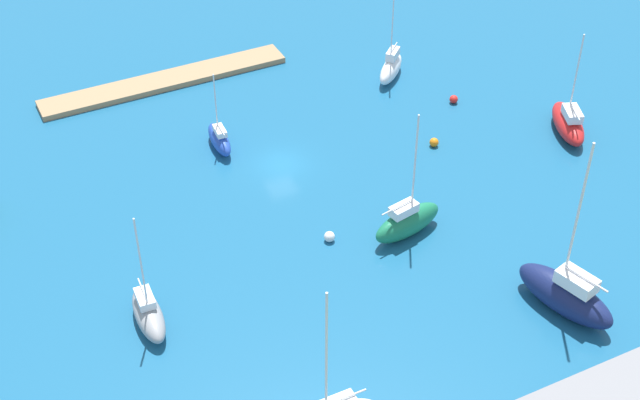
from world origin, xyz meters
name	(u,v)px	position (x,y,z in m)	size (l,w,h in m)	color
water	(281,164)	(0.00, 0.00, 0.00)	(160.00, 160.00, 0.00)	#19567F
pier_dock	(165,81)	(4.55, -16.75, 0.27)	(23.90, 3.06, 0.54)	#997A56
sailboat_red_outer_mooring	(568,123)	(-24.56, 6.97, 1.13)	(4.38, 6.77, 9.61)	red
sailboat_blue_by_breakwater	(219,139)	(3.74, -4.47, 0.98)	(1.66, 4.75, 7.24)	#2347B2
sailboat_green_lone_north	(407,221)	(-4.90, 12.55, 1.31)	(6.38, 2.98, 10.85)	#19724C
sailboat_gray_inner_mooring	(148,314)	(15.75, 12.89, 1.02)	(2.08, 5.53, 9.69)	gray
sailboat_navy_far_south	(566,294)	(-10.66, 24.35, 1.50)	(4.57, 8.11, 14.04)	#141E4C
sailboat_white_mid_basin	(391,67)	(-15.28, -8.13, 1.13)	(4.82, 4.64, 9.18)	white
mooring_buoy_red	(454,99)	(-18.29, -1.65, 0.39)	(0.78, 0.78, 0.78)	red
mooring_buoy_orange	(434,142)	(-13.01, 3.45, 0.40)	(0.79, 0.79, 0.79)	orange
mooring_buoy_white	(329,237)	(0.73, 10.59, 0.42)	(0.84, 0.84, 0.84)	white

